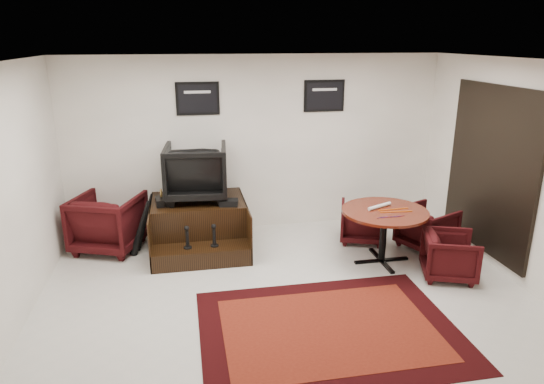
{
  "coord_description": "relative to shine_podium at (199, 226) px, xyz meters",
  "views": [
    {
      "loc": [
        -1.16,
        -5.05,
        3.04
      ],
      "look_at": [
        -0.04,
        0.9,
        1.1
      ],
      "focal_mm": 32.0,
      "sensor_mm": 36.0,
      "label": 1
    }
  ],
  "objects": [
    {
      "name": "umbrella_black",
      "position": [
        -0.84,
        -0.15,
        0.1
      ],
      "size": [
        0.32,
        0.12,
        0.86
      ],
      "primitive_type": null,
      "color": "black",
      "rests_on": "ground"
    },
    {
      "name": "table_chair_corner",
      "position": [
        3.19,
        -1.61,
        0.0
      ],
      "size": [
        0.79,
        0.82,
        0.67
      ],
      "primitive_type": "imported",
      "rotation": [
        0.0,
        0.0,
        1.23
      ],
      "color": "black",
      "rests_on": "ground"
    },
    {
      "name": "table_chair_window",
      "position": [
        3.35,
        -0.68,
        0.02
      ],
      "size": [
        0.87,
        0.89,
        0.71
      ],
      "primitive_type": "imported",
      "rotation": [
        0.0,
        0.0,
        1.98
      ],
      "color": "black",
      "rests_on": "ground"
    },
    {
      "name": "shoes_pair",
      "position": [
        -0.49,
        -0.05,
        0.44
      ],
      "size": [
        0.26,
        0.31,
        0.1
      ],
      "color": "black",
      "rests_on": "shine_podium"
    },
    {
      "name": "room_shell",
      "position": [
        1.4,
        -1.71,
        1.45
      ],
      "size": [
        6.02,
        5.02,
        2.81
      ],
      "color": "white",
      "rests_on": "ground"
    },
    {
      "name": "meeting_table",
      "position": [
        2.51,
        -1.02,
        0.35
      ],
      "size": [
        1.18,
        1.18,
        0.77
      ],
      "color": "#3F1009",
      "rests_on": "ground"
    },
    {
      "name": "table_clutter",
      "position": [
        2.6,
        -1.11,
        0.45
      ],
      "size": [
        0.57,
        0.31,
        0.01
      ],
      "color": "#DA580C",
      "rests_on": "meeting_table"
    },
    {
      "name": "shine_podium",
      "position": [
        0.0,
        0.0,
        0.0
      ],
      "size": [
        1.39,
        1.43,
        0.72
      ],
      "color": "black",
      "rests_on": "ground"
    },
    {
      "name": "ground",
      "position": [
        0.99,
        -1.83,
        -0.33
      ],
      "size": [
        6.0,
        6.0,
        0.0
      ],
      "primitive_type": "plane",
      "color": "beige",
      "rests_on": "ground"
    },
    {
      "name": "armchair_side",
      "position": [
        -1.32,
        0.16,
        0.13
      ],
      "size": [
        1.14,
        1.11,
        0.93
      ],
      "primitive_type": "imported",
      "rotation": [
        0.0,
        0.0,
        2.78
      ],
      "color": "black",
      "rests_on": "ground"
    },
    {
      "name": "table_chair_back",
      "position": [
        2.5,
        -0.24,
        0.01
      ],
      "size": [
        0.82,
        0.8,
        0.67
      ],
      "primitive_type": "imported",
      "rotation": [
        0.0,
        0.0,
        2.8
      ],
      "color": "black",
      "rests_on": "ground"
    },
    {
      "name": "umbrella_hooked",
      "position": [
        -0.8,
        0.02,
        0.12
      ],
      "size": [
        0.34,
        0.13,
        0.91
      ],
      "primitive_type": null,
      "color": "black",
      "rests_on": "ground"
    },
    {
      "name": "paper_roll",
      "position": [
        2.47,
        -0.91,
        0.47
      ],
      "size": [
        0.4,
        0.22,
        0.05
      ],
      "primitive_type": "cylinder",
      "rotation": [
        0.0,
        1.57,
        0.44
      ],
      "color": "silver",
      "rests_on": "meeting_table"
    },
    {
      "name": "shine_chair",
      "position": [
        -0.0,
        0.14,
        0.85
      ],
      "size": [
        0.96,
        0.91,
        0.92
      ],
      "primitive_type": "imported",
      "rotation": [
        0.0,
        0.0,
        3.06
      ],
      "color": "black",
      "rests_on": "shine_podium"
    },
    {
      "name": "polish_kit",
      "position": [
        0.43,
        -0.26,
        0.43
      ],
      "size": [
        0.29,
        0.22,
        0.09
      ],
      "primitive_type": "cube",
      "rotation": [
        0.0,
        0.0,
        -0.18
      ],
      "color": "black",
      "rests_on": "shine_podium"
    },
    {
      "name": "area_rug",
      "position": [
        1.28,
        -2.5,
        -0.32
      ],
      "size": [
        2.78,
        2.09,
        0.01
      ],
      "color": "black",
      "rests_on": "ground"
    }
  ]
}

